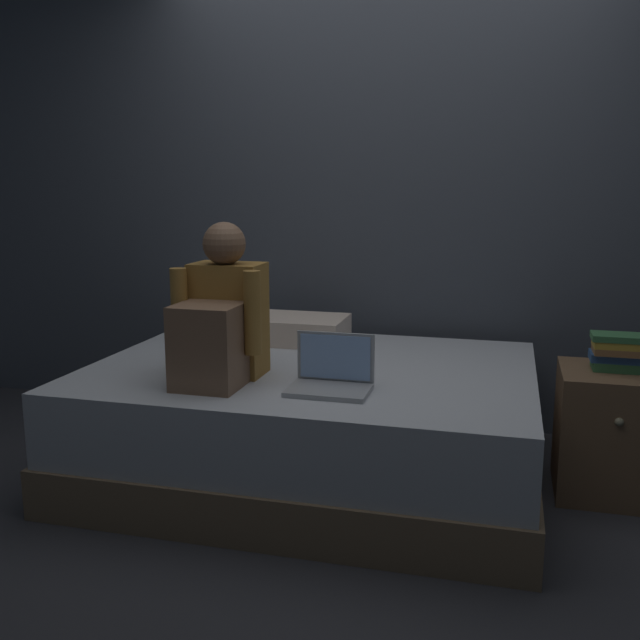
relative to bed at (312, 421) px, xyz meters
The scene contains 8 objects.
ground_plane 0.44m from the bed, 56.31° to the right, with size 8.00×8.00×0.00m, color #2D2D33.
wall_back 1.43m from the bed, 77.47° to the left, with size 5.60×0.10×2.70m, color #424751.
bed is the anchor object (origin of this frame).
nightstand 1.31m from the bed, ahead, with size 0.44×0.46×0.55m.
person_sitting 0.68m from the bed, 133.58° to the right, with size 0.39×0.44×0.66m.
laptop 0.51m from the bed, 63.42° to the right, with size 0.32×0.23×0.22m.
pillow 0.61m from the bed, 117.73° to the left, with size 0.56×0.36×0.13m, color beige.
book_stack 1.37m from the bed, ahead, with size 0.23×0.17×0.16m.
Camera 1 is at (0.64, -2.72, 1.34)m, focal length 39.94 mm.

